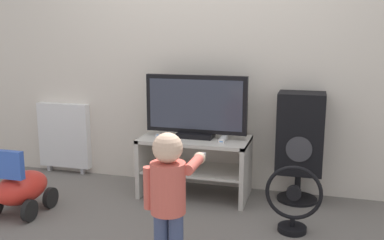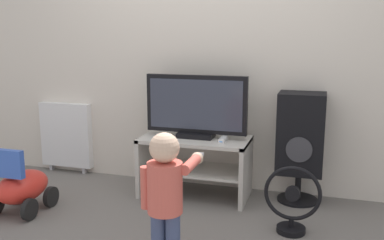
{
  "view_description": "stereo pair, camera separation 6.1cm",
  "coord_description": "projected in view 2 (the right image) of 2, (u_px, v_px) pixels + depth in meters",
  "views": [
    {
      "loc": [
        0.95,
        -3.19,
        1.38
      ],
      "look_at": [
        0.0,
        0.15,
        0.69
      ],
      "focal_mm": 40.0,
      "sensor_mm": 36.0,
      "label": 1
    },
    {
      "loc": [
        1.01,
        -3.17,
        1.38
      ],
      "look_at": [
        0.0,
        0.15,
        0.69
      ],
      "focal_mm": 40.0,
      "sensor_mm": 36.0,
      "label": 2
    }
  ],
  "objects": [
    {
      "name": "speaker_tower",
      "position": [
        301.0,
        136.0,
        3.52
      ],
      "size": [
        0.38,
        0.34,
        0.92
      ],
      "color": "black",
      "rests_on": "ground_plane"
    },
    {
      "name": "ground_plane",
      "position": [
        187.0,
        205.0,
        3.54
      ],
      "size": [
        16.0,
        16.0,
        0.0
      ],
      "primitive_type": "plane",
      "color": "slate"
    },
    {
      "name": "child",
      "position": [
        166.0,
        188.0,
        2.54
      ],
      "size": [
        0.32,
        0.47,
        0.83
      ],
      "color": "#3F4C72",
      "rests_on": "ground_plane"
    },
    {
      "name": "radiator",
      "position": [
        66.0,
        135.0,
        4.34
      ],
      "size": [
        0.55,
        0.08,
        0.71
      ],
      "color": "white",
      "rests_on": "ground_plane"
    },
    {
      "name": "wall_back",
      "position": [
        206.0,
        44.0,
        3.81
      ],
      "size": [
        10.0,
        0.06,
        2.6
      ],
      "color": "silver",
      "rests_on": "ground_plane"
    },
    {
      "name": "game_console",
      "position": [
        223.0,
        139.0,
        3.52
      ],
      "size": [
        0.04,
        0.17,
        0.04
      ],
      "color": "white",
      "rests_on": "tv_stand"
    },
    {
      "name": "television",
      "position": [
        196.0,
        107.0,
        3.63
      ],
      "size": [
        0.88,
        0.2,
        0.53
      ],
      "color": "black",
      "rests_on": "tv_stand"
    },
    {
      "name": "floor_fan",
      "position": [
        292.0,
        203.0,
        3.01
      ],
      "size": [
        0.4,
        0.2,
        0.49
      ],
      "color": "black",
      "rests_on": "ground_plane"
    },
    {
      "name": "remote_primary",
      "position": [
        158.0,
        136.0,
        3.66
      ],
      "size": [
        0.07,
        0.13,
        0.03
      ],
      "color": "white",
      "rests_on": "tv_stand"
    },
    {
      "name": "tv_stand",
      "position": [
        195.0,
        158.0,
        3.7
      ],
      "size": [
        0.93,
        0.48,
        0.52
      ],
      "color": "beige",
      "rests_on": "ground_plane"
    },
    {
      "name": "ride_on_toy",
      "position": [
        22.0,
        186.0,
        3.38
      ],
      "size": [
        0.36,
        0.49,
        0.54
      ],
      "color": "red",
      "rests_on": "ground_plane"
    }
  ]
}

